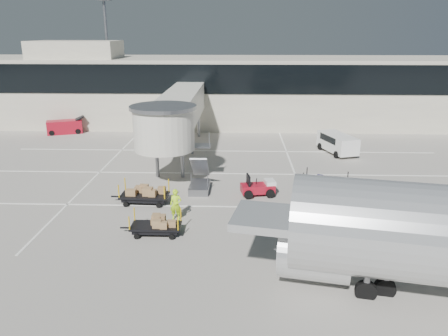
{
  "coord_description": "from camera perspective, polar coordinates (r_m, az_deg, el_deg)",
  "views": [
    {
      "loc": [
        1.45,
        -24.7,
        11.08
      ],
      "look_at": [
        0.41,
        4.15,
        2.0
      ],
      "focal_mm": 35.0,
      "sensor_mm": 36.0,
      "label": 1
    }
  ],
  "objects": [
    {
      "name": "ground_worker",
      "position": [
        26.78,
        -6.32,
        -4.79
      ],
      "size": [
        0.72,
        0.48,
        1.97
      ],
      "primitive_type": "imported",
      "rotation": [
        0.0,
        0.0,
        -0.01
      ],
      "color": "#B3EE19",
      "rests_on": "ground"
    },
    {
      "name": "minivan",
      "position": [
        42.68,
        14.51,
        3.33
      ],
      "size": [
        3.26,
        5.07,
        1.79
      ],
      "rotation": [
        0.0,
        0.0,
        0.31
      ],
      "color": "white",
      "rests_on": "ground"
    },
    {
      "name": "belt_loader",
      "position": [
        52.59,
        -20.05,
        5.06
      ],
      "size": [
        4.3,
        2.79,
        1.94
      ],
      "rotation": [
        0.0,
        0.0,
        0.35
      ],
      "color": "maroon",
      "rests_on": "ground"
    },
    {
      "name": "baggage_tug",
      "position": [
        30.77,
        4.53,
        -2.59
      ],
      "size": [
        2.52,
        1.87,
        1.54
      ],
      "rotation": [
        0.0,
        0.0,
        0.18
      ],
      "color": "maroon",
      "rests_on": "ground"
    },
    {
      "name": "box_cart_near",
      "position": [
        25.27,
        -9.06,
        -7.39
      ],
      "size": [
        3.47,
        1.42,
        1.36
      ],
      "rotation": [
        0.0,
        0.0,
        0.0
      ],
      "color": "black",
      "rests_on": "ground"
    },
    {
      "name": "jet_bridge",
      "position": [
        37.97,
        -6.22,
        7.05
      ],
      "size": [
        5.7,
        20.4,
        6.03
      ],
      "color": "beige",
      "rests_on": "ground"
    },
    {
      "name": "suitcase_cart",
      "position": [
        32.13,
        12.91,
        -2.12
      ],
      "size": [
        3.83,
        2.45,
        1.48
      ],
      "rotation": [
        0.0,
        0.0,
        -0.33
      ],
      "color": "black",
      "rests_on": "ground"
    },
    {
      "name": "lane_markings",
      "position": [
        35.85,
        -1.42,
        -0.53
      ],
      "size": [
        40.0,
        30.0,
        0.02
      ],
      "color": "white",
      "rests_on": "ground"
    },
    {
      "name": "ground",
      "position": [
        27.11,
        -1.19,
        -6.67
      ],
      "size": [
        140.0,
        140.0,
        0.0
      ],
      "primitive_type": "plane",
      "color": "#BAB2A6",
      "rests_on": "ground"
    },
    {
      "name": "box_cart_far",
      "position": [
        29.75,
        -10.26,
        -3.48
      ],
      "size": [
        3.92,
        1.71,
        1.52
      ],
      "rotation": [
        0.0,
        0.0,
        -0.04
      ],
      "color": "black",
      "rests_on": "ground"
    },
    {
      "name": "terminal",
      "position": [
        55.11,
        0.18,
        10.19
      ],
      "size": [
        64.0,
        12.11,
        15.2
      ],
      "color": "beige",
      "rests_on": "ground"
    }
  ]
}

